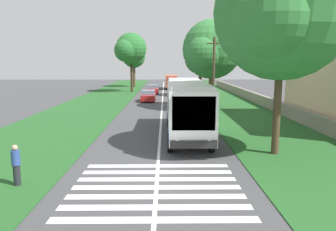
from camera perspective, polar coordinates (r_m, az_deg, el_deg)
The scene contains 17 objects.
ground at distance 14.46m, azimuth -1.93°, elevation -10.71°, with size 160.00×160.00×0.00m, color #424244.
grass_verge_left at distance 30.23m, azimuth -16.95°, elevation -0.39°, with size 120.00×8.00×0.04m, color #235623.
grass_verge_right at distance 30.04m, azimuth 14.63°, elevation -0.34°, with size 120.00×8.00×0.04m, color #235623.
centre_line at distance 29.00m, azimuth -1.21°, elevation -0.41°, with size 110.00×0.16×0.01m, color silver.
coach_bus at distance 21.55m, azimuth 3.33°, elevation 1.89°, with size 11.16×2.62×3.73m.
zebra_crossing at distance 13.22m, azimuth -2.08°, elevation -12.70°, with size 5.85×6.80×0.01m.
trailing_car_0 at distance 41.53m, azimuth -3.51°, elevation 3.50°, with size 4.30×1.78×1.43m.
trailing_car_1 at distance 51.37m, azimuth -2.71°, elevation 4.66°, with size 4.30×1.78×1.43m.
trailing_minibus_0 at distance 60.47m, azimuth 0.58°, elevation 6.23°, with size 6.00×2.14×2.53m.
roadside_tree_left_0 at distance 54.25m, azimuth -6.82°, elevation 11.66°, with size 6.16×5.17×9.77m.
roadside_tree_left_2 at distance 65.64m, azimuth -6.21°, elevation 10.30°, with size 5.51×4.54×8.36m.
roadside_tree_right_0 at distance 47.48m, azimuth 5.70°, elevation 10.00°, with size 5.38×4.68×7.87m.
roadside_tree_right_1 at distance 18.21m, azimuth 19.19°, elevation 16.59°, with size 8.07×7.08×11.07m.
roadside_tree_right_2 at distance 34.82m, azimuth 7.62°, elevation 11.38°, with size 7.19×6.27×9.44m.
utility_pole at distance 30.75m, azimuth 8.15°, elevation 7.22°, with size 0.24×1.40×7.29m.
roadside_wall at distance 35.67m, azimuth 17.87°, elevation 2.00°, with size 70.00×0.40×1.17m, color gray.
pedestrian at distance 14.43m, azimuth -25.51°, elevation -7.92°, with size 0.34×0.34×1.69m.
Camera 1 is at (-13.57, -0.36, 5.00)m, focal length 34.11 mm.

